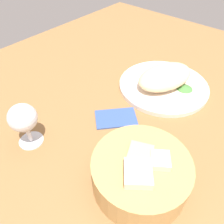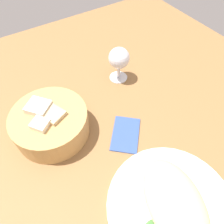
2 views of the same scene
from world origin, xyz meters
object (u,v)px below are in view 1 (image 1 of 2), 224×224
at_px(plate, 163,86).
at_px(bread_basket, 141,173).
at_px(folded_napkin, 116,117).
at_px(wine_glass_near, 23,120).

bearing_deg(plate, bread_basket, 23.03).
distance_m(plate, folded_napkin, 0.21).
relative_size(plate, wine_glass_near, 2.42).
relative_size(wine_glass_near, folded_napkin, 1.03).
xyz_separation_m(plate, wine_glass_near, (0.40, -0.13, 0.07)).
bearing_deg(bread_basket, wine_glass_near, -73.07).
relative_size(bread_basket, folded_napkin, 1.77).
bearing_deg(bread_basket, plate, -156.97).
distance_m(bread_basket, wine_glass_near, 0.28).
xyz_separation_m(wine_glass_near, folded_napkin, (-0.20, 0.11, -0.07)).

